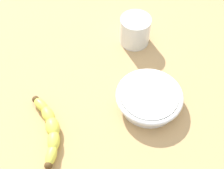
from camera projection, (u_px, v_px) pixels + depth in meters
wooden_tabletop at (76, 93)px, 82.08cm from camera, size 120.00×120.00×3.00cm
banana at (50, 128)px, 72.10cm from camera, size 19.90×8.61×3.43cm
smoothie_glass at (135, 30)px, 88.16cm from camera, size 9.05×9.05×8.75cm
ceramic_bowl at (149, 98)px, 76.07cm from camera, size 17.34×17.34×4.42cm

